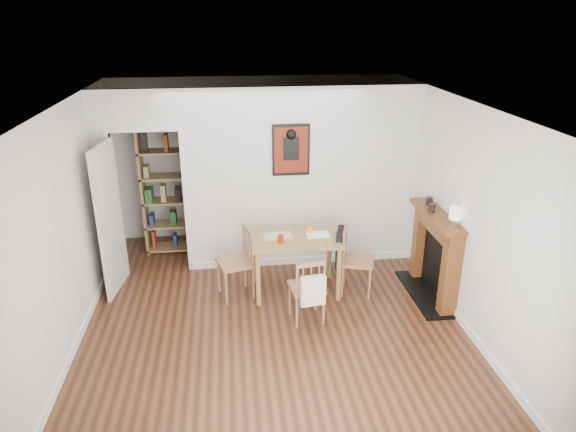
{
  "coord_description": "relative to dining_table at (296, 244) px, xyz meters",
  "views": [
    {
      "loc": [
        -0.45,
        -5.46,
        3.53
      ],
      "look_at": [
        0.27,
        0.6,
        1.07
      ],
      "focal_mm": 32.0,
      "sensor_mm": 36.0,
      "label": 1
    }
  ],
  "objects": [
    {
      "name": "mantel_lamp",
      "position": [
        1.8,
        -0.7,
        0.61
      ],
      "size": [
        0.15,
        0.15,
        0.23
      ],
      "color": "silver",
      "rests_on": "fireplace"
    },
    {
      "name": "ceramic_jar_a",
      "position": [
        1.7,
        -0.24,
        0.52
      ],
      "size": [
        0.09,
        0.09,
        0.11
      ],
      "primitive_type": "cylinder",
      "color": "black",
      "rests_on": "fireplace"
    },
    {
      "name": "room_shell",
      "position": [
        -0.27,
        0.79,
        0.6
      ],
      "size": [
        5.2,
        5.2,
        5.2
      ],
      "color": "silver",
      "rests_on": "ground"
    },
    {
      "name": "ground",
      "position": [
        -0.37,
        -0.55,
        -0.7
      ],
      "size": [
        5.2,
        5.2,
        0.0
      ],
      "primitive_type": "plane",
      "color": "#59311C",
      "rests_on": "ground"
    },
    {
      "name": "chair_left",
      "position": [
        -0.79,
        -0.03,
        -0.22
      ],
      "size": [
        0.58,
        0.58,
        0.95
      ],
      "color": "#A1774B",
      "rests_on": "ground"
    },
    {
      "name": "bookshelf",
      "position": [
        -1.72,
        1.52,
        0.31
      ],
      "size": [
        0.86,
        0.34,
        2.05
      ],
      "color": "#997947",
      "rests_on": "ground"
    },
    {
      "name": "fireplace",
      "position": [
        1.79,
        -0.3,
        -0.08
      ],
      "size": [
        0.45,
        1.25,
        1.16
      ],
      "color": "brown",
      "rests_on": "ground"
    },
    {
      "name": "orange_fruit",
      "position": [
        0.2,
        0.13,
        0.14
      ],
      "size": [
        0.09,
        0.09,
        0.09
      ],
      "primitive_type": "sphere",
      "color": "orange",
      "rests_on": "dining_table"
    },
    {
      "name": "chair_front",
      "position": [
        0.04,
        -0.7,
        -0.26
      ],
      "size": [
        0.48,
        0.53,
        0.86
      ],
      "color": "#A1774B",
      "rests_on": "ground"
    },
    {
      "name": "ceramic_jar_b",
      "position": [
        1.76,
        -0.01,
        0.52
      ],
      "size": [
        0.09,
        0.09,
        0.11
      ],
      "primitive_type": "cylinder",
      "color": "black",
      "rests_on": "fireplace"
    },
    {
      "name": "chair_right",
      "position": [
        0.79,
        -0.12,
        -0.22
      ],
      "size": [
        0.62,
        0.57,
        0.92
      ],
      "color": "#A1774B",
      "rests_on": "ground"
    },
    {
      "name": "dining_table",
      "position": [
        0.0,
        0.0,
        0.0
      ],
      "size": [
        1.16,
        0.74,
        0.79
      ],
      "color": "#997947",
      "rests_on": "ground"
    },
    {
      "name": "notebook",
      "position": [
        0.3,
        0.03,
        0.1
      ],
      "size": [
        0.29,
        0.22,
        0.01
      ],
      "primitive_type": "cube",
      "rotation": [
        0.0,
        0.0,
        -0.01
      ],
      "color": "white",
      "rests_on": "dining_table"
    },
    {
      "name": "red_glass",
      "position": [
        -0.21,
        -0.13,
        0.14
      ],
      "size": [
        0.08,
        0.08,
        0.1
      ],
      "primitive_type": "cylinder",
      "color": "maroon",
      "rests_on": "dining_table"
    },
    {
      "name": "placemat",
      "position": [
        -0.23,
        0.07,
        0.1
      ],
      "size": [
        0.39,
        0.31,
        0.0
      ],
      "primitive_type": "cube",
      "rotation": [
        0.0,
        0.0,
        0.13
      ],
      "color": "#EFE7C5",
      "rests_on": "dining_table"
    }
  ]
}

